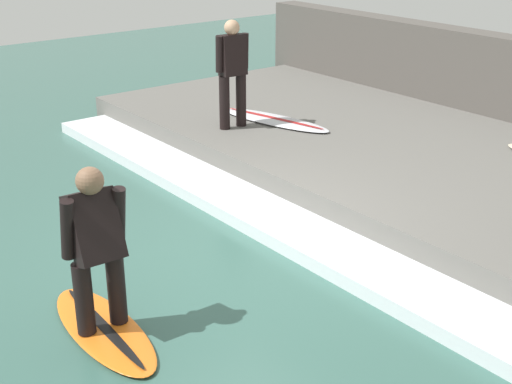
# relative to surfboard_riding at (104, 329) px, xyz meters

# --- Properties ---
(ground_plane) EXTENTS (28.00, 28.00, 0.00)m
(ground_plane) POSITION_rel_surfboard_riding_xyz_m (1.80, 0.45, -0.03)
(ground_plane) COLOR #386056
(concrete_ledge) EXTENTS (4.40, 11.64, 0.43)m
(concrete_ledge) POSITION_rel_surfboard_riding_xyz_m (5.27, 0.45, 0.18)
(concrete_ledge) COLOR #66635E
(concrete_ledge) RESTS_ON ground_plane
(wave_foam_crest) EXTENTS (0.81, 11.06, 0.16)m
(wave_foam_crest) POSITION_rel_surfboard_riding_xyz_m (2.67, 0.45, 0.05)
(wave_foam_crest) COLOR silver
(wave_foam_crest) RESTS_ON ground_plane
(surfboard_riding) EXTENTS (0.65, 1.77, 0.07)m
(surfboard_riding) POSITION_rel_surfboard_riding_xyz_m (0.00, 0.00, 0.00)
(surfboard_riding) COLOR orange
(surfboard_riding) RESTS_ON ground_plane
(surfer_riding) EXTENTS (0.59, 0.46, 1.54)m
(surfer_riding) POSITION_rel_surfboard_riding_xyz_m (0.00, 0.00, 0.89)
(surfer_riding) COLOR black
(surfer_riding) RESTS_ON surfboard_riding
(surfer_waiting_near) EXTENTS (0.56, 0.29, 1.63)m
(surfer_waiting_near) POSITION_rel_surfboard_riding_xyz_m (3.91, 3.29, 1.31)
(surfer_waiting_near) COLOR black
(surfer_waiting_near) RESTS_ON concrete_ledge
(surfboard_waiting_near) EXTENTS (0.96, 2.12, 0.07)m
(surfboard_waiting_near) POSITION_rel_surfboard_riding_xyz_m (4.59, 3.12, 0.43)
(surfboard_waiting_near) COLOR silver
(surfboard_waiting_near) RESTS_ON concrete_ledge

